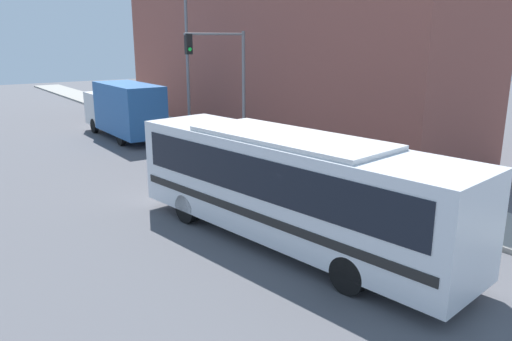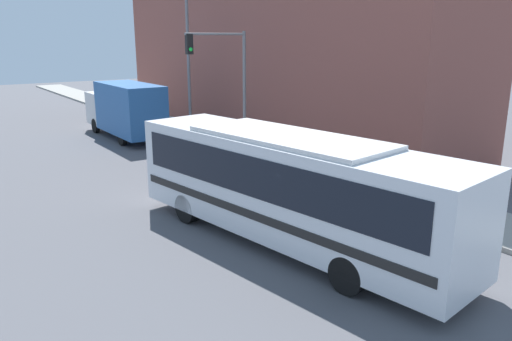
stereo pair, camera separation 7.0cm
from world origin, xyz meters
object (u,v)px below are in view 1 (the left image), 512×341
Objects in this scene: fire_hydrant at (347,177)px; parking_meter at (252,139)px; traffic_light_pole at (226,72)px; street_lamp at (183,52)px; city_bus at (288,182)px; delivery_truck at (124,109)px.

parking_meter reaches higher than fire_hydrant.
parking_meter is (-0.00, 6.58, 0.43)m from fire_hydrant.
street_lamp reaches higher than traffic_light_pole.
traffic_light_pole is 0.71× the size of street_lamp.
city_bus is 11.32m from traffic_light_pole.
delivery_truck is 4.86m from street_lamp.
street_lamp is at bearing 81.78° from traffic_light_pole.
street_lamp reaches higher than delivery_truck.
delivery_truck is at bearing 75.62° from city_bus.
parking_meter is 0.14× the size of street_lamp.
traffic_light_pole is at bearing 134.91° from parking_meter.
city_bus is 6.00m from fire_hydrant.
traffic_light_pole is (-0.90, 7.48, 3.68)m from fire_hydrant.
fire_hydrant is (5.18, 2.72, -1.32)m from city_bus.
city_bus is 18.05m from delivery_truck.
city_bus reaches higher than parking_meter.
city_bus is 14.45× the size of fire_hydrant.
traffic_light_pole is at bearing -98.22° from street_lamp.
traffic_light_pole reaches higher than fire_hydrant.
traffic_light_pole is (4.28, 10.20, 2.36)m from city_bus.
delivery_truck is 10.25× the size of fire_hydrant.
city_bus is 1.87× the size of traffic_light_pole.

